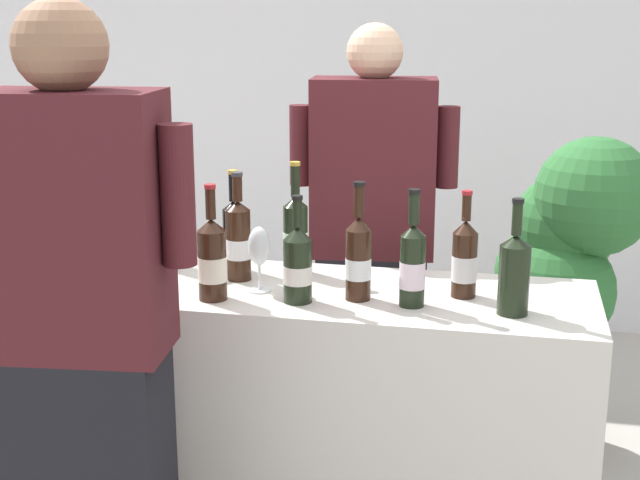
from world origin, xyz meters
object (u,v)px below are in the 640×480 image
wine_bottle_6 (238,240)px  potted_shrub (564,263)px  wine_bottle_2 (88,249)px  person_server (372,273)px  wine_bottle_4 (358,257)px  ice_bucket (84,226)px  wine_bottle_5 (465,259)px  wine_bottle_9 (29,239)px  wine_glass (259,249)px  wine_bottle_11 (514,272)px  wine_bottle_8 (212,259)px  wine_bottle_0 (298,265)px  person_guest (83,375)px  wine_bottle_7 (234,235)px  wine_bottle_3 (168,230)px  wine_bottle_10 (296,234)px  wine_bottle_1 (412,265)px

wine_bottle_6 → potted_shrub: (1.02, 1.01, -0.29)m
wine_bottle_2 → person_server: (0.74, 0.71, -0.23)m
wine_bottle_4 → ice_bucket: size_ratio=1.40×
wine_bottle_5 → wine_bottle_9: 1.31m
wine_glass → person_server: bearing=70.6°
wine_bottle_11 → person_server: (-0.50, 0.69, -0.23)m
wine_bottle_11 → wine_bottle_2: bearing=-179.3°
wine_bottle_8 → wine_glass: (0.11, 0.10, 0.01)m
wine_bottle_0 → wine_bottle_8: bearing=-173.2°
wine_bottle_0 → person_guest: person_guest is taller
wine_bottle_2 → wine_bottle_4: wine_bottle_4 is taller
wine_bottle_0 → person_server: bearing=82.5°
wine_bottle_6 → wine_bottle_9: wine_bottle_9 is taller
wine_bottle_7 → wine_glass: wine_bottle_7 is taller
wine_bottle_0 → wine_bottle_9: wine_bottle_9 is taller
wine_bottle_5 → potted_shrub: potted_shrub is taller
wine_bottle_0 → person_guest: (-0.43, -0.45, -0.19)m
wine_bottle_3 → wine_bottle_7: 0.22m
wine_bottle_3 → potted_shrub: size_ratio=0.25×
wine_bottle_4 → wine_bottle_5: bearing=17.5°
wine_bottle_8 → wine_bottle_10: wine_bottle_10 is taller
wine_bottle_3 → person_server: person_server is taller
person_server → wine_bottle_7: bearing=-129.1°
wine_bottle_7 → person_guest: 0.76m
wine_bottle_9 → wine_bottle_3: bearing=33.3°
wine_bottle_3 → ice_bucket: bearing=-176.9°
potted_shrub → person_guest: bearing=-126.6°
wine_bottle_2 → wine_bottle_8: bearing=-5.4°
wine_bottle_7 → wine_bottle_11: size_ratio=1.01×
wine_bottle_1 → wine_bottle_11: bearing=-2.2°
wine_bottle_3 → wine_bottle_11: 1.11m
person_guest → wine_bottle_4: bearing=41.0°
wine_bottle_3 → wine_bottle_6: size_ratio=0.96×
wine_bottle_3 → ice_bucket: size_ratio=1.31×
wine_bottle_0 → wine_bottle_11: bearing=2.4°
person_guest → potted_shrub: bearing=53.4°
wine_bottle_4 → person_server: 0.70m
wine_bottle_0 → wine_bottle_9: bearing=177.6°
person_guest → ice_bucket: bearing=116.2°
wine_bottle_0 → potted_shrub: size_ratio=0.24×
wine_bottle_7 → wine_bottle_3: bearing=179.7°
wine_bottle_7 → wine_bottle_8: wine_bottle_8 is taller
wine_bottle_3 → wine_bottle_10: 0.42m
wine_bottle_6 → wine_bottle_3: bearing=161.0°
wine_bottle_7 → wine_bottle_11: bearing=-15.6°
wine_bottle_2 → wine_bottle_1: bearing=1.6°
wine_bottle_2 → wine_bottle_5: (1.09, 0.14, -0.00)m
wine_bottle_6 → wine_bottle_9: bearing=-167.2°
wine_bottle_2 → wine_bottle_6: wine_bottle_6 is taller
wine_bottle_0 → wine_bottle_9: (-0.85, 0.04, 0.02)m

